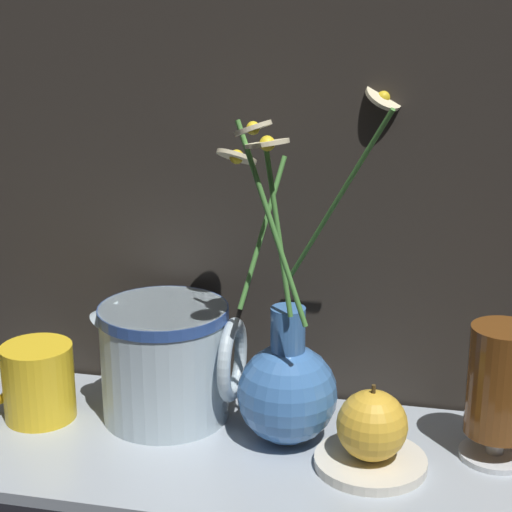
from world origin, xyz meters
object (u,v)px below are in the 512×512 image
tea_glass (501,386)px  yellow_mug (36,382)px  vase_with_flowers (287,381)px  ceramic_pitcher (167,357)px  orange_fruit (372,425)px

tea_glass → yellow_mug: bearing=-177.8°
vase_with_flowers → ceramic_pitcher: vase_with_flowers is taller
yellow_mug → tea_glass: 0.48m
ceramic_pitcher → orange_fruit: size_ratio=2.12×
vase_with_flowers → orange_fruit: size_ratio=4.58×
vase_with_flowers → yellow_mug: (-0.27, -0.01, -0.02)m
vase_with_flowers → tea_glass: 0.21m
ceramic_pitcher → yellow_mug: bearing=-166.4°
vase_with_flowers → yellow_mug: vase_with_flowers is taller
orange_fruit → ceramic_pitcher: bearing=165.4°
tea_glass → orange_fruit: bearing=-159.8°
yellow_mug → tea_glass: (0.48, 0.02, 0.04)m
yellow_mug → ceramic_pitcher: bearing=13.6°
vase_with_flowers → ceramic_pitcher: 0.14m
orange_fruit → tea_glass: bearing=20.2°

